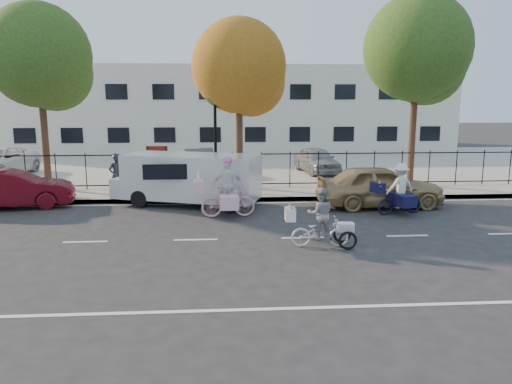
{
  "coord_description": "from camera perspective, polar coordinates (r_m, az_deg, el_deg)",
  "views": [
    {
      "loc": [
        0.76,
        -13.38,
        3.91
      ],
      "look_at": [
        1.76,
        1.2,
        1.1
      ],
      "focal_mm": 35.0,
      "sensor_mm": 36.0,
      "label": 1
    }
  ],
  "objects": [
    {
      "name": "tree_east",
      "position": [
        22.37,
        18.23,
        14.83
      ],
      "size": [
        4.41,
        4.41,
        8.08
      ],
      "color": "#442D1D",
      "rests_on": "ground"
    },
    {
      "name": "parking_lot",
      "position": [
        28.65,
        -5.41,
        3.14
      ],
      "size": [
        60.0,
        15.6,
        0.15
      ],
      "primitive_type": "cube",
      "color": "#A8A399",
      "rests_on": "ground"
    },
    {
      "name": "iron_fence",
      "position": [
        20.81,
        -5.97,
        2.51
      ],
      "size": [
        58.0,
        0.06,
        1.5
      ],
      "primitive_type": null,
      "color": "black",
      "rests_on": "sidewalk"
    },
    {
      "name": "lot_car_d",
      "position": [
        25.18,
        6.94,
        3.67
      ],
      "size": [
        2.1,
        3.92,
        1.27
      ],
      "primitive_type": "imported",
      "rotation": [
        0.0,
        0.0,
        0.17
      ],
      "color": "#929399",
      "rests_on": "parking_lot"
    },
    {
      "name": "tree_mid",
      "position": [
        20.78,
        -1.56,
        13.69
      ],
      "size": [
        3.84,
        3.84,
        7.05
      ],
      "color": "#442D1D",
      "rests_on": "ground"
    },
    {
      "name": "unicorn_bike",
      "position": [
        16.29,
        -3.34,
        -0.31
      ],
      "size": [
        2.03,
        1.42,
        2.04
      ],
      "rotation": [
        0.0,
        0.0,
        1.65
      ],
      "color": "#D3A1A6",
      "rests_on": "ground"
    },
    {
      "name": "bull_bike",
      "position": [
        17.37,
        16.04,
        -0.23
      ],
      "size": [
        1.92,
        1.34,
        1.73
      ],
      "rotation": [
        0.0,
        0.0,
        1.81
      ],
      "color": "black",
      "rests_on": "ground"
    },
    {
      "name": "road_markings",
      "position": [
        13.96,
        -6.9,
        -5.44
      ],
      "size": [
        60.0,
        9.52,
        0.01
      ],
      "primitive_type": null,
      "color": "silver",
      "rests_on": "ground"
    },
    {
      "name": "building",
      "position": [
        38.4,
        -5.12,
        9.48
      ],
      "size": [
        34.0,
        10.0,
        6.0
      ],
      "primitive_type": "cube",
      "color": "silver",
      "rests_on": "ground"
    },
    {
      "name": "tree_west",
      "position": [
        22.2,
        -23.17,
        13.64
      ],
      "size": [
        4.13,
        4.13,
        7.58
      ],
      "color": "#442D1D",
      "rests_on": "ground"
    },
    {
      "name": "lot_car_c",
      "position": [
        24.1,
        -6.5,
        3.38
      ],
      "size": [
        1.8,
        4.04,
        1.29
      ],
      "primitive_type": "imported",
      "rotation": [
        0.0,
        0.0,
        0.11
      ],
      "color": "#4E4F56",
      "rests_on": "parking_lot"
    },
    {
      "name": "white_van",
      "position": [
        18.15,
        -7.68,
        1.65
      ],
      "size": [
        5.66,
        3.2,
        1.86
      ],
      "rotation": [
        0.0,
        0.0,
        -0.32
      ],
      "color": "white",
      "rests_on": "ground"
    },
    {
      "name": "curb",
      "position": [
        18.84,
        -6.14,
        -0.93
      ],
      "size": [
        60.0,
        0.1,
        0.15
      ],
      "primitive_type": "cube",
      "color": "#A8A399",
      "rests_on": "ground"
    },
    {
      "name": "pedestrian",
      "position": [
        19.42,
        -15.64,
        1.81
      ],
      "size": [
        0.72,
        0.69,
        1.67
      ],
      "primitive_type": "imported",
      "rotation": [
        0.0,
        0.0,
        3.81
      ],
      "color": "black",
      "rests_on": "sidewalk"
    },
    {
      "name": "sidewalk",
      "position": [
        19.87,
        -6.03,
        -0.31
      ],
      "size": [
        60.0,
        2.2,
        0.15
      ],
      "primitive_type": "cube",
      "color": "#A8A399",
      "rests_on": "ground"
    },
    {
      "name": "zebra_trike",
      "position": [
        13.22,
        7.37,
        -3.66
      ],
      "size": [
        1.85,
        0.71,
        1.58
      ],
      "rotation": [
        0.0,
        0.0,
        1.52
      ],
      "color": "silver",
      "rests_on": "ground"
    },
    {
      "name": "ground",
      "position": [
        13.96,
        -6.9,
        -5.46
      ],
      "size": [
        120.0,
        120.0,
        0.0
      ],
      "primitive_type": "plane",
      "color": "#333334"
    },
    {
      "name": "street_sign",
      "position": [
        20.5,
        -11.22,
        3.69
      ],
      "size": [
        0.85,
        0.06,
        1.8
      ],
      "color": "black",
      "rests_on": "sidewalk"
    },
    {
      "name": "gold_sedan",
      "position": [
        18.35,
        13.97,
        0.67
      ],
      "size": [
        4.5,
        1.92,
        1.52
      ],
      "primitive_type": "imported",
      "rotation": [
        0.0,
        0.0,
        1.6
      ],
      "color": "tan",
      "rests_on": "ground"
    },
    {
      "name": "red_sedan",
      "position": [
        19.63,
        -26.09,
        0.29
      ],
      "size": [
        4.33,
        2.24,
        1.36
      ],
      "primitive_type": "imported",
      "rotation": [
        0.0,
        0.0,
        1.77
      ],
      "color": "#580A14",
      "rests_on": "ground"
    },
    {
      "name": "lamppost",
      "position": [
        20.2,
        -4.7,
        8.58
      ],
      "size": [
        0.36,
        0.36,
        4.33
      ],
      "color": "black",
      "rests_on": "sidewalk"
    }
  ]
}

